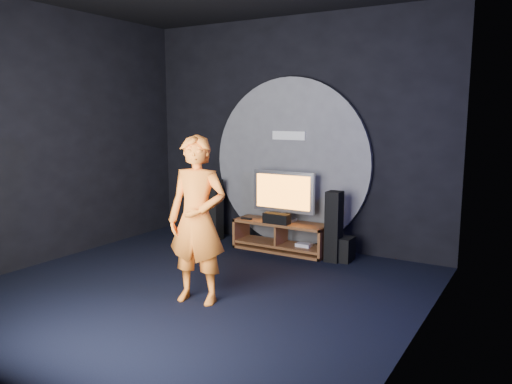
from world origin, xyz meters
TOP-DOWN VIEW (x-y plane):
  - floor at (0.00, 0.00)m, footprint 5.00×5.00m
  - back_wall at (0.00, 2.50)m, footprint 5.00×0.04m
  - left_wall at (-2.50, 0.00)m, footprint 0.04×5.00m
  - right_wall at (2.50, 0.00)m, footprint 0.04×5.00m
  - wall_disc_panel at (0.00, 2.44)m, footprint 2.60×0.11m
  - media_console at (0.07, 2.05)m, footprint 1.46×0.45m
  - tv at (0.06, 2.12)m, footprint 0.99×0.22m
  - center_speaker at (0.06, 1.90)m, footprint 0.40×0.15m
  - remote at (-0.48, 1.93)m, footprint 0.18×0.05m
  - tower_speaker_left at (-1.19, 2.09)m, footprint 0.20×0.22m
  - tower_speaker_right at (0.94, 1.96)m, footprint 0.20×0.22m
  - subwoofer at (1.03, 2.05)m, footprint 0.31×0.31m
  - player at (0.23, -0.21)m, footprint 0.74×0.56m

SIDE VIEW (x-z plane):
  - floor at x=0.00m, z-range 0.00..0.00m
  - subwoofer at x=1.03m, z-range 0.00..0.34m
  - media_console at x=0.07m, z-range -0.03..0.42m
  - remote at x=-0.48m, z-range 0.45..0.47m
  - tower_speaker_left at x=-1.19m, z-range 0.00..0.99m
  - tower_speaker_right at x=0.94m, z-range 0.00..0.99m
  - center_speaker at x=0.06m, z-range 0.45..0.60m
  - tv at x=0.06m, z-range 0.49..1.24m
  - player at x=0.23m, z-range 0.00..1.83m
  - wall_disc_panel at x=0.00m, z-range 0.00..2.60m
  - back_wall at x=0.00m, z-range 0.00..3.50m
  - left_wall at x=-2.50m, z-range 0.00..3.50m
  - right_wall at x=2.50m, z-range 0.00..3.50m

